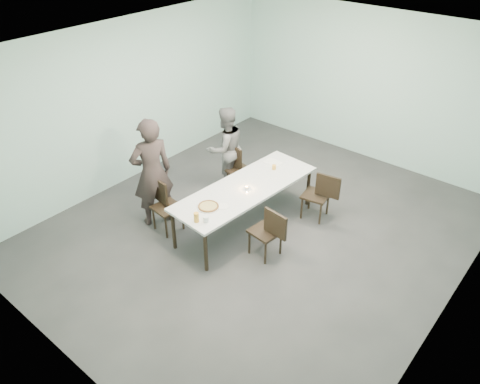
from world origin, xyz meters
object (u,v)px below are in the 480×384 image
Objects in this scene: beer_glass at (196,217)px; tealight at (247,188)px; chair_near_left at (164,202)px; chair_far_right at (321,193)px; chair_far_left at (238,167)px; chair_near_right at (269,230)px; table at (245,190)px; water_tumbler at (206,219)px; diner_far at (226,148)px; diner_near at (152,173)px; pizza at (208,206)px; side_plate at (223,206)px; amber_tumbler at (274,167)px.

tealight is at bearing 89.79° from beer_glass.
chair_near_left and chair_far_right have the same top height.
chair_far_left is 5.80× the size of beer_glass.
chair_near_right is 5.80× the size of beer_glass.
water_tumbler is at bearing -81.93° from table.
diner_near is at bearing 10.35° from diner_far.
pizza is 0.39m from beer_glass.
table is at bearing 48.49° from chair_near_left.
tealight is (0.85, -0.79, 0.27)m from chair_far_left.
chair_far_left is at bearing 89.74° from chair_near_left.
side_plate is at bearing 55.60° from diner_far.
amber_tumbler is at bearing 105.30° from diner_far.
chair_near_right is 9.67× the size of water_tumbler.
side_plate reaches higher than table.
beer_glass is at bearing -72.80° from pizza.
table is at bearing -91.10° from amber_tumbler.
water_tumbler is at bearing -49.95° from chair_far_left.
pizza is (1.02, -1.56, -0.02)m from diner_far.
diner_far reaches higher than chair_near_right.
tealight is (-0.10, 1.06, -0.02)m from water_tumbler.
water_tumbler is at bearing 54.06° from chair_near_right.
diner_near is 1.36m from side_plate.
amber_tumbler is (0.08, 1.56, 0.02)m from pizza.
tealight is at bearing 81.23° from pizza.
beer_glass is 2.68× the size of tealight.
chair_far_left is 1.75m from pizza.
chair_far_left is 9.67× the size of water_tumbler.
pizza reaches higher than side_plate.
beer_glass reaches higher than chair_near_left.
chair_near_left reaches higher than table.
pizza is (-0.91, -1.77, 0.27)m from chair_far_right.
water_tumbler reaches higher than table.
chair_far_left is 15.54× the size of tealight.
chair_near_left reaches higher than tealight.
chair_far_left is 2.14m from beer_glass.
chair_near_left is at bearing -166.91° from side_plate.
side_plate is (0.16, 0.16, -0.01)m from pizza.
diner_near reaches higher than tealight.
table is 0.10m from tealight.
diner_far is at bearing 179.71° from amber_tumbler.
diner_near is (-0.26, 0.03, 0.44)m from chair_near_left.
amber_tumbler is (0.01, 0.75, 0.10)m from table.
side_plate is at bearing 97.96° from water_tumbler.
beer_glass reaches higher than tealight.
beer_glass is at bearing -88.95° from amber_tumbler.
water_tumbler is (1.24, -1.85, 0.01)m from diner_far.
tealight is (0.05, -0.03, 0.08)m from table.
diner_far reaches higher than pizza.
side_plate is at bearing -44.87° from chair_far_left.
chair_far_left is 10.88× the size of amber_tumbler.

